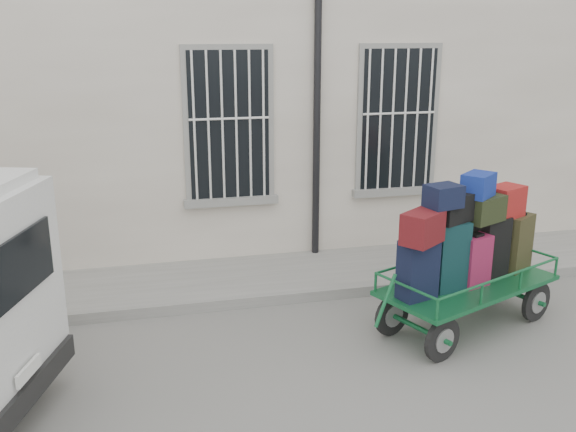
# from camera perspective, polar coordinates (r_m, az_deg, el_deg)

# --- Properties ---
(ground) EXTENTS (80.00, 80.00, 0.00)m
(ground) POSITION_cam_1_polar(r_m,az_deg,el_deg) (7.70, 1.47, -11.97)
(ground) COLOR slate
(ground) RESTS_ON ground
(building) EXTENTS (24.00, 5.15, 6.00)m
(building) POSITION_cam_1_polar(r_m,az_deg,el_deg) (12.18, -5.21, 13.25)
(building) COLOR #BDB1A1
(building) RESTS_ON ground
(sidewalk) EXTENTS (24.00, 1.70, 0.15)m
(sidewalk) POSITION_cam_1_polar(r_m,az_deg,el_deg) (9.61, -1.89, -5.49)
(sidewalk) COLOR gray
(sidewalk) RESTS_ON ground
(luggage_cart) EXTENTS (2.74, 1.86, 1.98)m
(luggage_cart) POSITION_cam_1_polar(r_m,az_deg,el_deg) (8.17, 15.78, -3.01)
(luggage_cart) COLOR black
(luggage_cart) RESTS_ON ground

